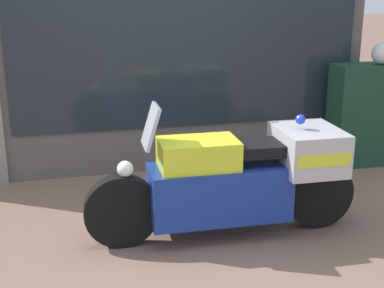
{
  "coord_description": "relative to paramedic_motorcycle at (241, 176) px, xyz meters",
  "views": [
    {
      "loc": [
        -1.02,
        -4.25,
        2.21
      ],
      "look_at": [
        0.12,
        0.46,
        0.73
      ],
      "focal_mm": 50.0,
      "sensor_mm": 36.0,
      "label": 1
    }
  ],
  "objects": [
    {
      "name": "ground_plane",
      "position": [
        -0.45,
        0.04,
        -0.55
      ],
      "size": [
        60.0,
        60.0,
        0.0
      ],
      "primitive_type": "plane",
      "color": "#7A5B4C"
    },
    {
      "name": "shop_building",
      "position": [
        -0.84,
        2.04,
        1.19
      ],
      "size": [
        5.25,
        0.55,
        3.47
      ],
      "color": "#56514C",
      "rests_on": "ground"
    },
    {
      "name": "window_display",
      "position": [
        -0.06,
        2.07,
        -0.1
      ],
      "size": [
        3.88,
        0.3,
        1.88
      ],
      "color": "slate",
      "rests_on": "ground"
    },
    {
      "name": "paramedic_motorcycle",
      "position": [
        0.0,
        0.0,
        0.0
      ],
      "size": [
        2.47,
        0.68,
        1.24
      ],
      "rotation": [
        0.0,
        0.0,
        3.12
      ],
      "color": "black",
      "rests_on": "ground"
    },
    {
      "name": "utility_cabinet",
      "position": [
        2.18,
        1.51,
        0.08
      ],
      "size": [
        0.98,
        0.4,
        1.25
      ],
      "primitive_type": "cube",
      "color": "#193D28",
      "rests_on": "ground"
    },
    {
      "name": "white_helmet",
      "position": [
        2.24,
        1.46,
        0.83
      ],
      "size": [
        0.26,
        0.26,
        0.26
      ],
      "primitive_type": "sphere",
      "color": "white",
      "rests_on": "utility_cabinet"
    }
  ]
}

